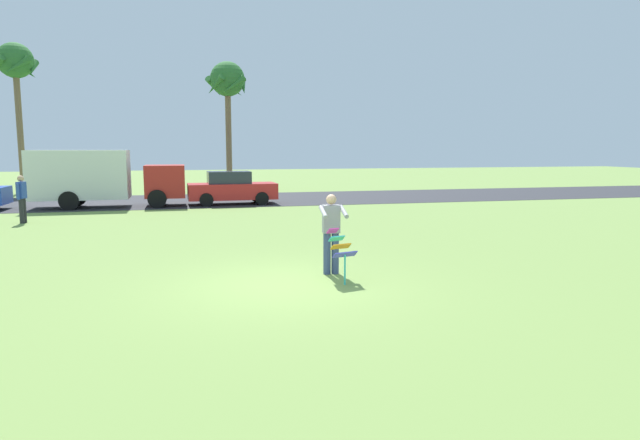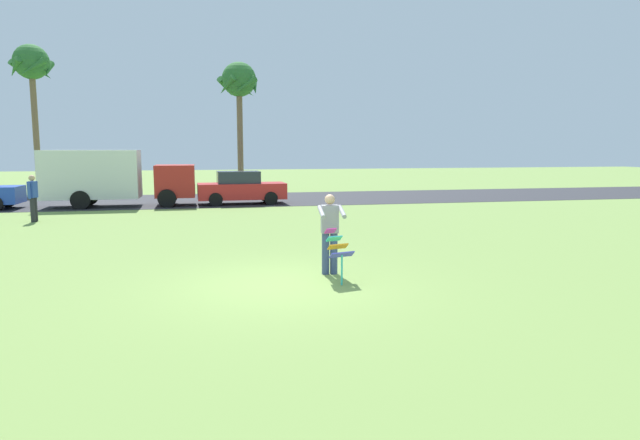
# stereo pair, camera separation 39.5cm
# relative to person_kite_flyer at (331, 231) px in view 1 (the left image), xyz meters

# --- Properties ---
(ground_plane) EXTENTS (120.00, 120.00, 0.00)m
(ground_plane) POSITION_rel_person_kite_flyer_xyz_m (-1.15, -0.72, -0.95)
(ground_plane) COLOR olive
(road_strip) EXTENTS (120.00, 8.00, 0.01)m
(road_strip) POSITION_rel_person_kite_flyer_xyz_m (-1.15, 17.92, -0.95)
(road_strip) COLOR #2D2D33
(road_strip) RESTS_ON ground
(person_kite_flyer) EXTENTS (0.57, 0.67, 1.73)m
(person_kite_flyer) POSITION_rel_person_kite_flyer_xyz_m (0.00, 0.00, 0.00)
(person_kite_flyer) COLOR #384772
(person_kite_flyer) RESTS_ON ground
(kite_held) EXTENTS (0.53, 0.70, 1.09)m
(kite_held) POSITION_rel_person_kite_flyer_xyz_m (-0.03, -0.82, -0.23)
(kite_held) COLOR #D83399
(kite_held) RESTS_ON ground
(parked_truck_red_cab) EXTENTS (6.70, 2.13, 2.62)m
(parked_truck_red_cab) POSITION_rel_person_kite_flyer_xyz_m (-6.79, 15.52, 0.46)
(parked_truck_red_cab) COLOR #B2231E
(parked_truck_red_cab) RESTS_ON ground
(parked_car_red) EXTENTS (4.25, 1.93, 1.60)m
(parked_car_red) POSITION_rel_person_kite_flyer_xyz_m (-0.83, 15.52, -0.18)
(parked_car_red) COLOR red
(parked_car_red) RESTS_ON ground
(palm_tree_left_near) EXTENTS (2.58, 2.71, 8.99)m
(palm_tree_left_near) POSITION_rel_person_kite_flyer_xyz_m (-12.69, 26.01, 6.58)
(palm_tree_left_near) COLOR brown
(palm_tree_left_near) RESTS_ON ground
(palm_tree_right_near) EXTENTS (2.58, 2.71, 7.95)m
(palm_tree_right_near) POSITION_rel_person_kite_flyer_xyz_m (-0.29, 23.42, 5.63)
(palm_tree_right_near) COLOR brown
(palm_tree_right_near) RESTS_ON ground
(person_walker_near) EXTENTS (0.28, 0.56, 1.73)m
(person_walker_near) POSITION_rel_person_kite_flyer_xyz_m (-8.77, 10.57, -0.02)
(person_walker_near) COLOR #26262B
(person_walker_near) RESTS_ON ground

